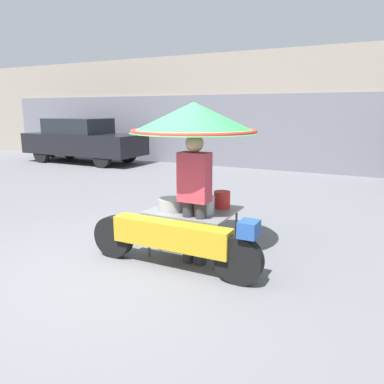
{
  "coord_description": "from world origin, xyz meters",
  "views": [
    {
      "loc": [
        2.69,
        -3.46,
        1.92
      ],
      "look_at": [
        0.51,
        0.82,
        0.86
      ],
      "focal_mm": 35.0,
      "sensor_mm": 36.0,
      "label": 1
    }
  ],
  "objects_px": {
    "vendor_person": "(194,193)",
    "parked_car": "(83,140)",
    "vendor_motorcycle_cart": "(191,143)",
    "potted_plant": "(50,143)"
  },
  "relations": [
    {
      "from": "vendor_person",
      "to": "parked_car",
      "type": "distance_m",
      "value": 10.1
    },
    {
      "from": "vendor_motorcycle_cart",
      "to": "parked_car",
      "type": "xyz_separation_m",
      "value": [
        -7.63,
        6.18,
        -0.68
      ]
    },
    {
      "from": "vendor_person",
      "to": "potted_plant",
      "type": "distance_m",
      "value": 12.38
    },
    {
      "from": "potted_plant",
      "to": "vendor_motorcycle_cart",
      "type": "bearing_deg",
      "value": -34.19
    },
    {
      "from": "vendor_person",
      "to": "parked_car",
      "type": "height_order",
      "value": "vendor_person"
    },
    {
      "from": "vendor_person",
      "to": "parked_car",
      "type": "bearing_deg",
      "value": 140.54
    },
    {
      "from": "vendor_person",
      "to": "potted_plant",
      "type": "relative_size",
      "value": 1.65
    },
    {
      "from": "potted_plant",
      "to": "vendor_person",
      "type": "bearing_deg",
      "value": -34.69
    },
    {
      "from": "parked_car",
      "to": "potted_plant",
      "type": "bearing_deg",
      "value": 165.34
    },
    {
      "from": "vendor_motorcycle_cart",
      "to": "vendor_person",
      "type": "relative_size",
      "value": 1.41
    }
  ]
}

